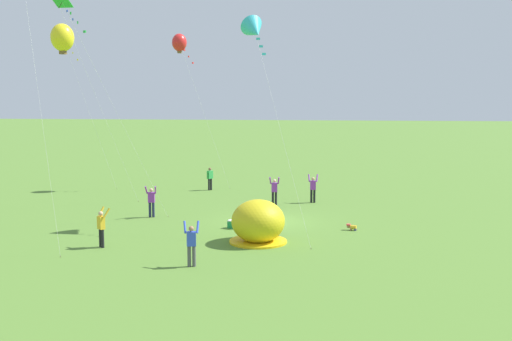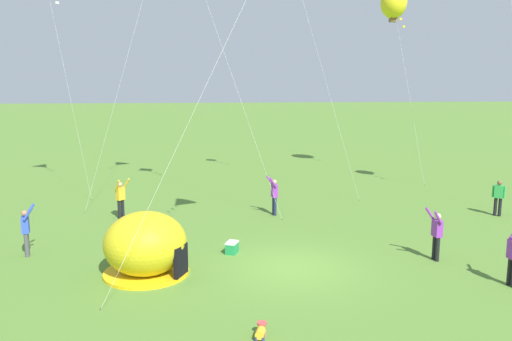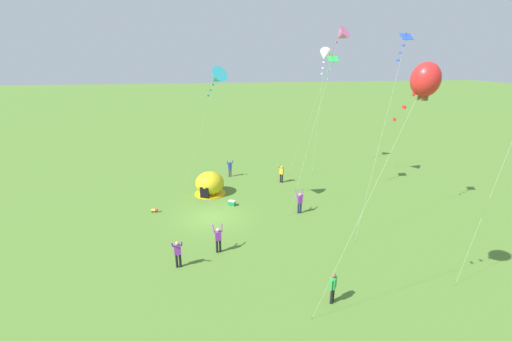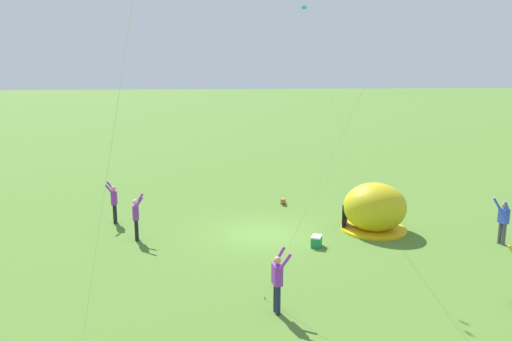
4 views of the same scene
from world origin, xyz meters
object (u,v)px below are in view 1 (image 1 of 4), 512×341
Objects in this scene: person_arms_raised at (313,188)px; kite_green at (67,11)px; kite_red at (179,43)px; person_strolling at (210,178)px; person_with_toddler at (101,226)px; toddler_crawling at (352,227)px; person_center_field at (191,243)px; popup_tent at (258,222)px; kite_yellow at (62,38)px; kite_blue at (59,3)px; person_flying_kite at (151,200)px; person_watching_sky at (274,190)px; cooler_box at (233,224)px; kite_cyan at (255,30)px.

kite_green reaches higher than person_arms_raised.
person_strolling is at bearing -116.28° from kite_red.
kite_red reaches higher than person_with_toddler.
person_with_toddler is 1.00× the size of person_arms_raised.
toddler_crawling is at bearing -164.15° from person_arms_raised.
person_strolling is at bearing 9.44° from person_center_field.
kite_green reaches higher than kite_red.
popup_tent is at bearing -75.22° from person_with_toddler.
person_arms_raised is 15.63m from kite_red.
kite_red is (2.70, -8.11, -0.21)m from kite_yellow.
kite_yellow is (18.88, 14.02, 10.35)m from person_center_field.
toddler_crawling is at bearing -102.80° from kite_blue.
person_flying_kite is 0.15× the size of kite_green.
kite_yellow reaches higher than toddler_crawling.
person_strolling is at bearing -40.98° from kite_blue.
kite_blue reaches higher than person_arms_raised.
popup_tent is at bearing -127.24° from person_flying_kite.
person_center_field is (-2.60, -4.93, 0.00)m from person_with_toddler.
person_flying_kite is at bearing 172.77° from person_strolling.
kite_red is at bearing 2.97° from person_with_toddler.
kite_red is at bearing 48.79° from person_watching_sky.
kite_blue is 11.09m from kite_red.
toddler_crawling is at bearing -66.40° from person_with_toddler.
cooler_box is at bearing 30.42° from popup_tent.
popup_tent is 1.63× the size of person_strolling.
cooler_box is 0.05× the size of kite_yellow.
person_arms_raised is at bearing -74.97° from kite_blue.
person_flying_kite is 0.17× the size of kite_cyan.
person_center_field is 25.69m from kite_yellow.
person_watching_sky is at bearing -104.94° from kite_yellow.
kite_blue reaches higher than person_watching_sky.
kite_blue is at bearing 139.02° from person_strolling.
popup_tent is at bearing 125.27° from toddler_crawling.
kite_yellow is at bearing 26.07° from kite_green.
person_watching_sky is at bearing -131.21° from kite_red.
kite_green is (-12.48, -6.10, 0.09)m from kite_yellow.
popup_tent is 3.49m from cooler_box.
popup_tent is 1.49× the size of person_watching_sky.
kite_blue is 7.93m from kite_yellow.
person_center_field is 0.16× the size of kite_red.
person_arms_raised is at bearing -11.34° from popup_tent.
person_arms_raised is (6.09, -9.25, 0.00)m from person_flying_kite.
person_center_field is at bearing -170.56° from person_strolling.
person_watching_sky is (7.15, -1.55, 0.78)m from cooler_box.
kite_red is (15.17, -2.01, -0.30)m from kite_green.
popup_tent is 5.07× the size of toddler_crawling.
person_arms_raised and person_watching_sky have the same top height.
kite_yellow is at bearing 45.66° from person_flying_kite.
person_with_toddler is 13.09m from kite_cyan.
person_strolling is (10.54, -1.34, -0.03)m from person_flying_kite.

